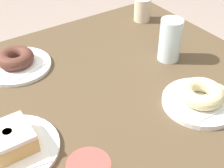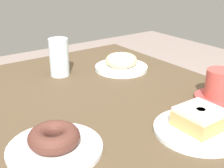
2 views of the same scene
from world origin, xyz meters
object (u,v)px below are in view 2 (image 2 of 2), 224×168
Objects in this scene: donut_chocolate_ring at (54,137)px; donut_glazed_square at (200,118)px; coffee_cup at (219,86)px; plate_chocolate_ring at (55,148)px; water_glass at (59,57)px; plate_sugar_ring at (121,68)px; donut_sugar_ring at (121,60)px; plate_glazed_square at (198,130)px.

donut_chocolate_ring is 0.33m from donut_glazed_square.
donut_chocolate_ring is at bearing -94.86° from coffee_cup.
plate_chocolate_ring is 0.46m from water_glass.
coffee_cup is at bearing 114.38° from donut_glazed_square.
plate_chocolate_ring is 0.03m from donut_chocolate_ring.
plate_chocolate_ring is 1.86× the size of donut_chocolate_ring.
donut_glazed_square reaches higher than plate_chocolate_ring.
plate_sugar_ring is 0.03m from donut_sugar_ring.
plate_glazed_square is at bearing -14.77° from donut_sugar_ring.
water_glass is (-0.08, -0.21, 0.03)m from donut_sugar_ring.
donut_chocolate_ring is at bearing -52.53° from plate_sugar_ring.
donut_glazed_square reaches higher than donut_sugar_ring.
coffee_cup is at bearing 85.14° from plate_chocolate_ring.
plate_sugar_ring is at bearing 69.16° from water_glass.
donut_sugar_ring is at bearing 165.23° from donut_glazed_square.
water_glass reaches higher than donut_sugar_ring.
plate_sugar_ring is 1.77× the size of donut_chocolate_ring.
plate_chocolate_ring is 1.55× the size of water_glass.
donut_sugar_ring reaches higher than plate_glazed_square.
donut_chocolate_ring reaches higher than plate_glazed_square.
water_glass is (-0.40, 0.22, 0.03)m from donut_chocolate_ring.
plate_glazed_square is (0.45, -0.12, -0.03)m from donut_sugar_ring.
donut_sugar_ring is at bearing 127.47° from plate_chocolate_ring.
plate_sugar_ring reaches higher than plate_chocolate_ring.
coffee_cup reaches higher than donut_sugar_ring.
plate_sugar_ring is 0.54m from donut_chocolate_ring.
donut_chocolate_ring is at bearing -28.07° from water_glass.
donut_chocolate_ring is at bearing -52.53° from donut_sugar_ring.
plate_sugar_ring is 1.68× the size of donut_sugar_ring.
donut_sugar_ring is 1.20× the size of donut_glazed_square.
coffee_cup is at bearing 31.92° from water_glass.
plate_sugar_ring is 2.01× the size of donut_glazed_square.
donut_glazed_square is at bearing -65.62° from coffee_cup.
water_glass is 0.99× the size of coffee_cup.
plate_sugar_ring is 0.92× the size of plate_glazed_square.
water_glass is (-0.53, -0.09, 0.06)m from plate_glazed_square.
plate_sugar_ring is 0.47m from plate_glazed_square.
plate_sugar_ring is 1.48× the size of water_glass.
donut_sugar_ring is at bearing -169.27° from coffee_cup.
coffee_cup is (0.37, 0.07, 0.03)m from plate_sugar_ring.
donut_chocolate_ring is 0.33m from plate_glazed_square.
plate_sugar_ring is at bearing 127.47° from donut_chocolate_ring.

